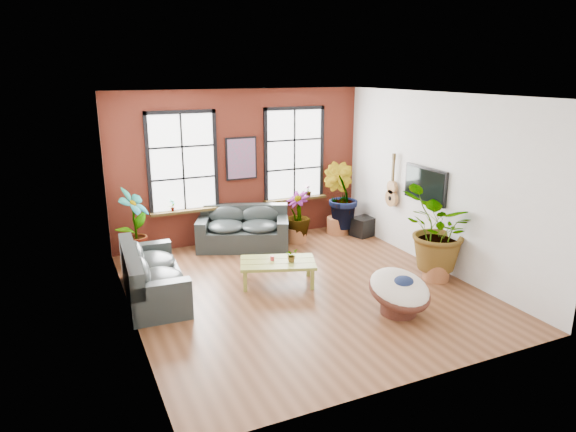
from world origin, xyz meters
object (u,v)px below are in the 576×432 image
sofa_left (150,276)px  papasan_chair (400,291)px  coffee_table (278,264)px  sofa_back (243,229)px

sofa_left → papasan_chair: size_ratio=1.91×
papasan_chair → coffee_table: bearing=114.0°
coffee_table → sofa_left: bearing=-169.5°
sofa_back → sofa_left: size_ratio=0.97×
sofa_left → coffee_table: bearing=-96.4°
sofa_back → sofa_left: sofa_back is taller
sofa_back → sofa_left: (-2.41, -1.87, -0.01)m
sofa_left → coffee_table: (2.30, -0.38, -0.01)m
sofa_back → coffee_table: 2.25m
coffee_table → sofa_back: bearing=106.9°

